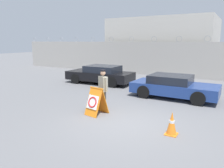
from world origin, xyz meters
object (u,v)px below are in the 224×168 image
object	(u,v)px
barricade_sign	(96,101)
parked_car_rear_sedan	(173,86)
security_guard	(103,88)
parked_car_front_coupe	(101,74)
traffic_cone_near	(172,123)

from	to	relation	value
barricade_sign	parked_car_rear_sedan	size ratio (longest dim) A/B	0.26
security_guard	parked_car_front_coupe	bearing A→B (deg)	-28.52
traffic_cone_near	parked_car_rear_sedan	world-z (taller)	parked_car_rear_sedan
barricade_sign	parked_car_front_coupe	world-z (taller)	parked_car_front_coupe
barricade_sign	security_guard	bearing A→B (deg)	106.81
barricade_sign	traffic_cone_near	size ratio (longest dim) A/B	1.48
security_guard	traffic_cone_near	world-z (taller)	security_guard
parked_car_front_coupe	parked_car_rear_sedan	bearing A→B (deg)	163.16
barricade_sign	traffic_cone_near	distance (m)	3.15
parked_car_front_coupe	parked_car_rear_sedan	world-z (taller)	parked_car_front_coupe
security_guard	traffic_cone_near	distance (m)	3.42
parked_car_front_coupe	traffic_cone_near	bearing A→B (deg)	135.12
barricade_sign	security_guard	size ratio (longest dim) A/B	0.64
traffic_cone_near	parked_car_rear_sedan	xyz separation A→B (m)	(-1.19, 4.58, 0.23)
security_guard	parked_car_front_coupe	size ratio (longest dim) A/B	0.37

